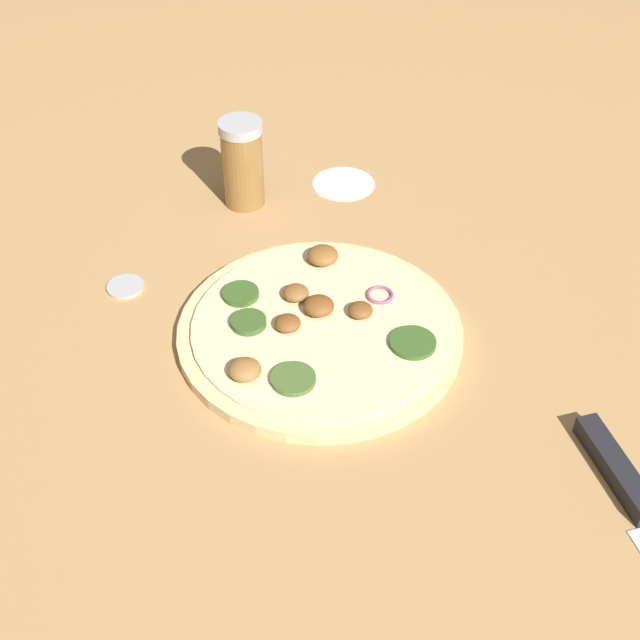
% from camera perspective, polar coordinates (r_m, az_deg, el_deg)
% --- Properties ---
extents(ground_plane, '(3.00, 3.00, 0.00)m').
position_cam_1_polar(ground_plane, '(0.89, 0.00, -1.06)').
color(ground_plane, tan).
extents(pizza, '(0.28, 0.28, 0.03)m').
position_cam_1_polar(pizza, '(0.88, -0.08, -0.60)').
color(pizza, beige).
rests_on(pizza, ground_plane).
extents(knife, '(0.19, 0.23, 0.02)m').
position_cam_1_polar(knife, '(0.79, 19.69, -11.12)').
color(knife, silver).
rests_on(knife, ground_plane).
extents(spice_jar, '(0.05, 0.05, 0.11)m').
position_cam_1_polar(spice_jar, '(1.05, -4.97, 9.98)').
color(spice_jar, olive).
rests_on(spice_jar, ground_plane).
extents(loose_cap, '(0.04, 0.04, 0.01)m').
position_cam_1_polar(loose_cap, '(0.97, -12.37, 2.18)').
color(loose_cap, '#B2B2B7').
rests_on(loose_cap, ground_plane).
extents(flour_patch, '(0.08, 0.08, 0.00)m').
position_cam_1_polar(flour_patch, '(1.11, 1.52, 8.72)').
color(flour_patch, white).
rests_on(flour_patch, ground_plane).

